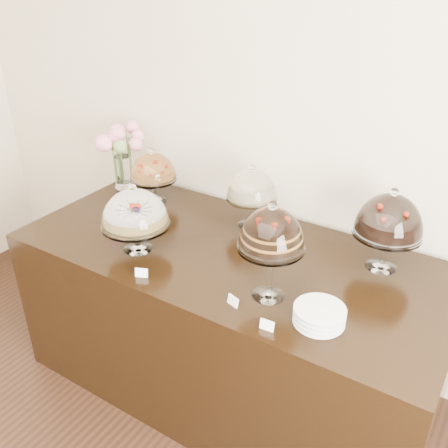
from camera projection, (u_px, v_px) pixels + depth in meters
The scene contains 12 objects.
wall_back at pixel (305, 112), 2.59m from camera, with size 5.00×0.04×3.00m, color beige.
display_counter at pixel (229, 321), 2.73m from camera, with size 2.20×1.00×0.90m, color black.
cake_stand_sugar_sponge at pixel (135, 211), 2.44m from camera, with size 0.34×0.34×0.36m.
cake_stand_choco_layer at pixel (272, 233), 2.04m from camera, with size 0.28×0.28×0.46m.
cake_stand_cheesecake at pixel (252, 188), 2.66m from camera, with size 0.28×0.28×0.36m.
cake_stand_dark_choco at pixel (390, 219), 2.27m from camera, with size 0.32×0.32×0.41m.
cake_stand_fruit_tart at pixel (153, 169), 2.94m from camera, with size 0.28×0.28×0.34m.
flower_vase at pixel (121, 149), 3.10m from camera, with size 0.27×0.36×0.40m.
plate_stack at pixel (319, 316), 2.01m from camera, with size 0.20×0.20×0.07m.
price_card_left at pixel (141, 273), 2.31m from camera, with size 0.06×0.01×0.04m, color white.
price_card_right at pixel (267, 325), 1.98m from camera, with size 0.06×0.01×0.04m, color white.
price_card_extra at pixel (233, 301), 2.12m from camera, with size 0.06×0.01×0.04m, color white.
Camera 1 is at (1.01, 0.62, 2.22)m, focal length 40.00 mm.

